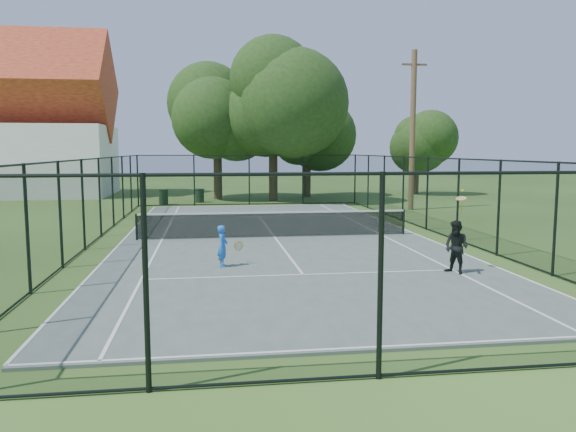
{
  "coord_description": "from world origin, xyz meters",
  "views": [
    {
      "loc": [
        -2.39,
        -20.53,
        3.3
      ],
      "look_at": [
        0.08,
        -3.0,
        1.2
      ],
      "focal_mm": 35.0,
      "sensor_mm": 36.0,
      "label": 1
    }
  ],
  "objects": [
    {
      "name": "tennis_net",
      "position": [
        0.0,
        0.0,
        0.58
      ],
      "size": [
        10.08,
        0.08,
        0.95
      ],
      "color": "black",
      "rests_on": "tennis_court"
    },
    {
      "name": "tennis_court",
      "position": [
        0.0,
        0.0,
        0.03
      ],
      "size": [
        11.0,
        24.0,
        0.06
      ],
      "primitive_type": "cube",
      "color": "#505E59",
      "rests_on": "ground"
    },
    {
      "name": "trash_bin_right",
      "position": [
        -2.98,
        14.97,
        0.43
      ],
      "size": [
        0.58,
        0.58,
        0.86
      ],
      "color": "black",
      "rests_on": "ground"
    },
    {
      "name": "player_blue",
      "position": [
        -2.03,
        -5.07,
        0.64
      ],
      "size": [
        0.77,
        0.48,
        1.16
      ],
      "color": "blue",
      "rests_on": "tennis_court"
    },
    {
      "name": "player_black",
      "position": [
        4.0,
        -6.82,
        0.77
      ],
      "size": [
        0.81,
        0.92,
        2.19
      ],
      "color": "black",
      "rests_on": "tennis_court"
    },
    {
      "name": "fence",
      "position": [
        0.0,
        0.0,
        1.5
      ],
      "size": [
        13.1,
        26.1,
        3.0
      ],
      "color": "black",
      "rests_on": "ground"
    },
    {
      "name": "utility_pole",
      "position": [
        8.62,
        9.0,
        4.37
      ],
      "size": [
        1.4,
        0.3,
        8.6
      ],
      "color": "#4C3823",
      "rests_on": "ground"
    },
    {
      "name": "trash_bin_left",
      "position": [
        -5.11,
        13.77,
        0.47
      ],
      "size": [
        0.58,
        0.58,
        0.93
      ],
      "color": "black",
      "rests_on": "ground"
    },
    {
      "name": "tree_far_right",
      "position": [
        12.77,
        19.37,
        3.39
      ],
      "size": [
        4.15,
        4.15,
        5.49
      ],
      "color": "#332114",
      "rests_on": "ground"
    },
    {
      "name": "tree_near_right",
      "position": [
        4.41,
        18.22,
        4.52
      ],
      "size": [
        5.16,
        5.16,
        7.12
      ],
      "color": "#332114",
      "rests_on": "ground"
    },
    {
      "name": "tree_near_mid",
      "position": [
        1.71,
        15.35,
        5.9
      ],
      "size": [
        7.32,
        7.32,
        9.58
      ],
      "color": "#332114",
      "rests_on": "ground"
    },
    {
      "name": "tree_near_left",
      "position": [
        -1.79,
        17.25,
        5.33
      ],
      "size": [
        6.65,
        6.65,
        8.67
      ],
      "color": "#332114",
      "rests_on": "ground"
    },
    {
      "name": "ground",
      "position": [
        0.0,
        0.0,
        0.0
      ],
      "size": [
        120.0,
        120.0,
        0.0
      ],
      "primitive_type": "plane",
      "color": "#324E1A"
    }
  ]
}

